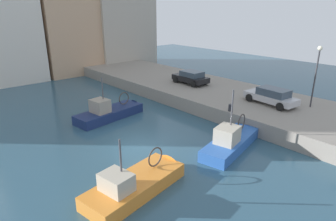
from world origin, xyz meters
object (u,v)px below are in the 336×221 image
object	(u,v)px
fishing_boat_blue	(232,145)
parked_car_black	(191,77)
fishing_boat_orange	(140,187)
quay_streetlamp	(317,67)
parked_car_silver	(272,96)
mooring_bollard_north	(230,108)
fishing_boat_navy	(113,115)

from	to	relation	value
fishing_boat_blue	parked_car_black	size ratio (longest dim) A/B	1.70
fishing_boat_orange	parked_car_black	world-z (taller)	fishing_boat_orange
fishing_boat_blue	parked_car_black	distance (m)	12.59
quay_streetlamp	parked_car_silver	bearing A→B (deg)	125.19
fishing_boat_orange	quay_streetlamp	size ratio (longest dim) A/B	1.36
fishing_boat_orange	mooring_bollard_north	world-z (taller)	fishing_boat_orange
fishing_boat_orange	mooring_bollard_north	distance (m)	10.59
parked_car_black	fishing_boat_navy	bearing A→B (deg)	-178.24
quay_streetlamp	mooring_bollard_north	bearing A→B (deg)	146.99
fishing_boat_orange	mooring_bollard_north	bearing A→B (deg)	12.11
fishing_boat_blue	quay_streetlamp	size ratio (longest dim) A/B	1.37
parked_car_silver	mooring_bollard_north	world-z (taller)	parked_car_silver
fishing_boat_orange	quay_streetlamp	distance (m)	16.56
fishing_boat_orange	parked_car_black	size ratio (longest dim) A/B	1.68
fishing_boat_orange	parked_car_silver	world-z (taller)	fishing_boat_orange
mooring_bollard_north	quay_streetlamp	size ratio (longest dim) A/B	0.11
fishing_boat_navy	quay_streetlamp	distance (m)	16.70
fishing_boat_navy	parked_car_silver	xyz separation A→B (m)	(9.70, -8.89, 1.76)
parked_car_black	quay_streetlamp	world-z (taller)	quay_streetlamp
mooring_bollard_north	fishing_boat_navy	bearing A→B (deg)	126.97
fishing_boat_orange	fishing_boat_blue	bearing A→B (deg)	-2.02
mooring_bollard_north	fishing_boat_blue	bearing A→B (deg)	-139.41
fishing_boat_blue	parked_car_silver	size ratio (longest dim) A/B	1.48
fishing_boat_blue	mooring_bollard_north	world-z (taller)	fishing_boat_blue
quay_streetlamp	fishing_boat_orange	bearing A→B (deg)	174.73
mooring_bollard_north	quay_streetlamp	bearing A→B (deg)	-33.01
fishing_boat_orange	parked_car_silver	xyz separation A→B (m)	(14.16, 1.02, 1.79)
parked_car_silver	fishing_boat_orange	bearing A→B (deg)	-175.90
fishing_boat_navy	parked_car_black	distance (m)	9.88
quay_streetlamp	parked_car_black	bearing A→B (deg)	98.44
fishing_boat_orange	fishing_boat_blue	xyz separation A→B (m)	(7.39, -0.26, 0.06)
fishing_boat_blue	fishing_boat_orange	bearing A→B (deg)	177.98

